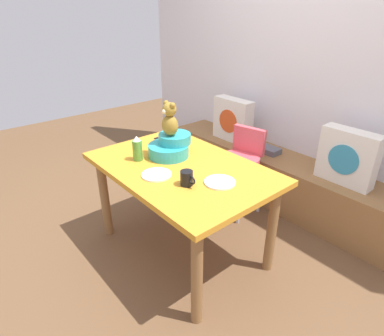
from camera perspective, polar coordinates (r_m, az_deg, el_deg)
The scene contains 15 objects.
ground_plane at distance 2.69m, azimuth -1.67°, elevation -13.90°, with size 8.00×8.00×0.00m, color brown.
back_wall at distance 3.20m, azimuth 19.77°, elevation 17.05°, with size 4.40×0.10×2.60m, color silver.
window_bench at distance 3.30m, azimuth 14.52°, elevation -1.70°, with size 2.60×0.44×0.46m, color olive.
pillow_floral_left at distance 3.46m, azimuth 7.14°, elevation 8.35°, with size 0.44×0.15×0.44m.
pillow_floral_right at distance 2.83m, azimuth 25.56°, elevation 1.71°, with size 0.44×0.15×0.44m.
book_stack at distance 3.26m, azimuth 13.34°, elevation 3.05°, with size 0.20×0.14×0.05m, color #5B5A66.
dining_table at distance 2.33m, azimuth -1.87°, elevation -1.92°, with size 1.32×0.87×0.74m.
highchair at distance 2.91m, azimuth 8.55°, elevation 1.36°, with size 0.39×0.50×0.79m.
infant_seat_teal at distance 2.42m, azimuth -3.76°, elevation 3.78°, with size 0.30×0.33×0.16m.
teddy_bear at distance 2.35m, azimuth -3.92°, elevation 8.43°, with size 0.13×0.12×0.25m.
ketchup_bottle at distance 2.37m, azimuth -9.53°, elevation 3.32°, with size 0.07×0.07×0.18m.
coffee_mug at distance 2.02m, azimuth -0.90°, elevation -1.79°, with size 0.12×0.08×0.09m.
dinner_plate_near at distance 2.16m, azimuth -6.22°, elevation -1.16°, with size 0.20×0.20×0.01m, color white.
dinner_plate_far at distance 2.07m, azimuth 4.89°, elevation -2.48°, with size 0.20×0.20×0.01m, color white.
cell_phone at distance 2.79m, azimuth -5.08°, elevation 5.35°, with size 0.07×0.14×0.01m, color black.
Camera 1 is at (1.61, -1.27, 1.74)m, focal length 30.51 mm.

